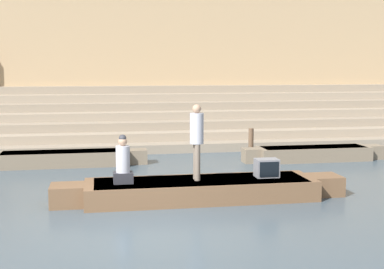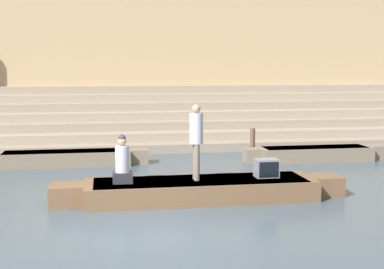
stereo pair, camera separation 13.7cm
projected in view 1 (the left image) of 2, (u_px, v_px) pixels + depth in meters
name	position (u px, v px, depth m)	size (l,w,h in m)	color
ground_plane	(141.00, 229.00, 10.07)	(120.00, 120.00, 0.00)	#3D4C56
ghat_steps	(116.00, 122.00, 21.82)	(36.00, 5.48, 2.21)	gray
back_wall	(113.00, 44.00, 23.91)	(34.20, 1.28, 8.13)	tan
rowboat_main	(201.00, 189.00, 12.29)	(6.76, 1.53, 0.47)	brown
person_standing	(197.00, 136.00, 12.15)	(0.31, 0.31, 1.74)	#756656
person_rowing	(123.00, 163.00, 11.87)	(0.44, 0.34, 1.09)	#28282D
tv_set	(267.00, 168.00, 12.56)	(0.54, 0.39, 0.43)	slate
moored_boat_shore	(313.00, 153.00, 17.43)	(4.73, 1.00, 0.45)	#756651
moored_boat_distant	(64.00, 158.00, 16.48)	(5.14, 1.00, 0.45)	#756651
mooring_post	(251.00, 143.00, 17.86)	(0.17, 0.17, 1.00)	brown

